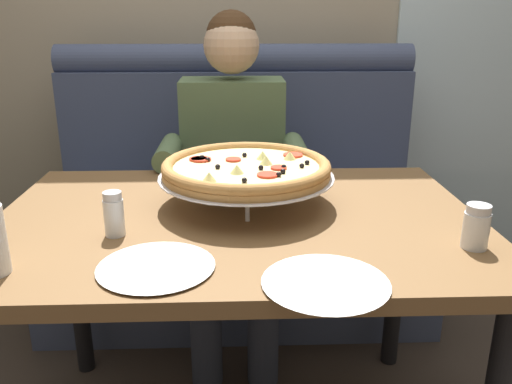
% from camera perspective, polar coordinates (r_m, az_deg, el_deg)
% --- Properties ---
extents(booth_bench, '(1.62, 0.78, 1.13)m').
position_cam_1_polar(booth_bench, '(2.38, -1.96, -2.46)').
color(booth_bench, '#424C6B').
rests_on(booth_bench, ground_plane).
extents(dining_table, '(1.28, 0.88, 0.75)m').
position_cam_1_polar(dining_table, '(1.44, -1.88, -5.88)').
color(dining_table, brown).
rests_on(dining_table, ground_plane).
extents(diner_main, '(0.54, 0.64, 1.27)m').
position_cam_1_polar(diner_main, '(2.02, -2.45, 3.06)').
color(diner_main, '#2D3342').
rests_on(diner_main, ground_plane).
extents(pizza, '(0.49, 0.49, 0.14)m').
position_cam_1_polar(pizza, '(1.45, -0.96, 2.51)').
color(pizza, silver).
rests_on(pizza, dining_table).
extents(shaker_parmesan, '(0.05, 0.05, 0.11)m').
position_cam_1_polar(shaker_parmesan, '(1.31, -15.04, -2.63)').
color(shaker_parmesan, white).
rests_on(shaker_parmesan, dining_table).
extents(shaker_oregano, '(0.06, 0.06, 0.10)m').
position_cam_1_polar(shaker_oregano, '(1.30, 22.84, -3.79)').
color(shaker_oregano, white).
rests_on(shaker_oregano, dining_table).
extents(plate_near_left, '(0.26, 0.26, 0.02)m').
position_cam_1_polar(plate_near_left, '(1.06, 7.69, -9.44)').
color(plate_near_left, white).
rests_on(plate_near_left, dining_table).
extents(plate_near_right, '(0.25, 0.25, 0.02)m').
position_cam_1_polar(plate_near_right, '(1.14, -10.68, -7.69)').
color(plate_near_right, white).
rests_on(plate_near_right, dining_table).
extents(patio_chair, '(0.42, 0.41, 0.86)m').
position_cam_1_polar(patio_chair, '(3.80, 18.20, 6.68)').
color(patio_chair, black).
rests_on(patio_chair, ground_plane).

